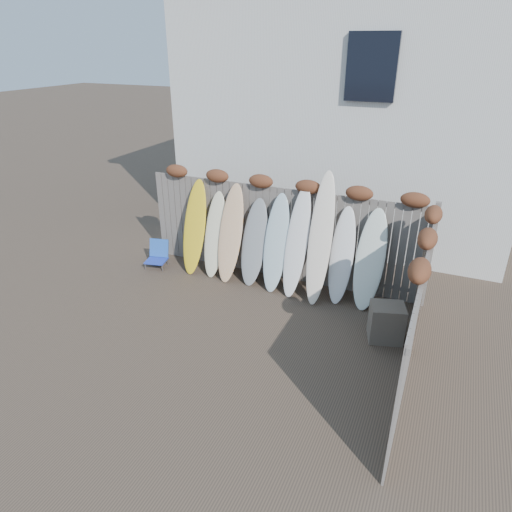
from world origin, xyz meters
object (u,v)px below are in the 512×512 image
at_px(beach_chair, 158,254).
at_px(wooden_crate, 386,322).
at_px(lattice_panel, 419,294).
at_px(surfboard_0, 195,227).

bearing_deg(beach_chair, wooden_crate, -8.86).
xyz_separation_m(lattice_panel, surfboard_0, (-4.77, 0.79, 0.14)).
relative_size(beach_chair, wooden_crate, 0.90).
xyz_separation_m(beach_chair, lattice_panel, (5.66, -0.58, 0.59)).
relative_size(beach_chair, lattice_panel, 0.34).
distance_m(lattice_panel, surfboard_0, 4.83).
distance_m(wooden_crate, surfboard_0, 4.50).
xyz_separation_m(wooden_crate, lattice_panel, (0.43, 0.23, 0.54)).
relative_size(wooden_crate, lattice_panel, 0.38).
distance_m(beach_chair, lattice_panel, 5.72).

